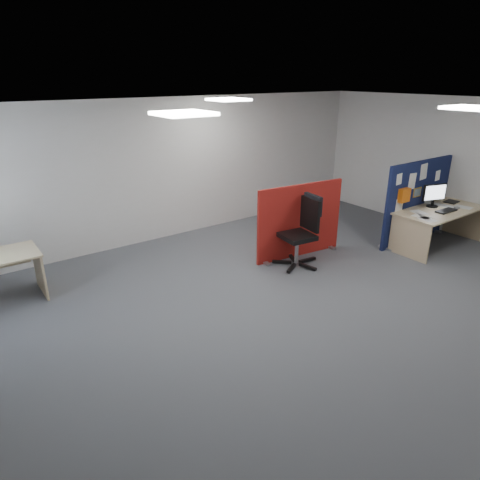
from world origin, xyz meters
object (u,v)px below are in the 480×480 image
navy_divider (416,202)px  main_desk (438,217)px  red_divider (300,221)px  office_chair (304,227)px  monitor_main (434,194)px

navy_divider → main_desk: (0.12, -0.41, -0.23)m
red_divider → main_desk: bearing=-19.1°
main_desk → office_chair: size_ratio=1.60×
monitor_main → office_chair: (-2.68, 0.70, -0.29)m
navy_divider → monitor_main: bearing=-60.8°
red_divider → monitor_main: bearing=-15.9°
main_desk → monitor_main: 0.44m
navy_divider → main_desk: size_ratio=1.01×
monitor_main → navy_divider: bearing=136.4°
navy_divider → red_divider: 2.46m
navy_divider → monitor_main: 0.34m
office_chair → main_desk: bearing=-10.8°
main_desk → red_divider: bearing=154.4°
main_desk → navy_divider: bearing=106.4°
navy_divider → office_chair: size_ratio=1.61×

